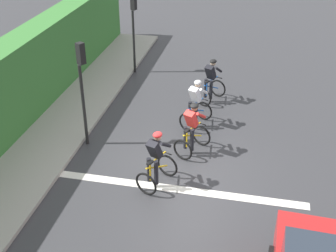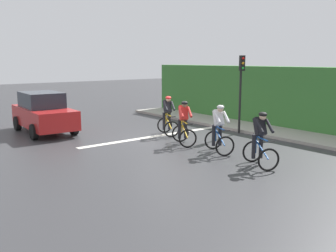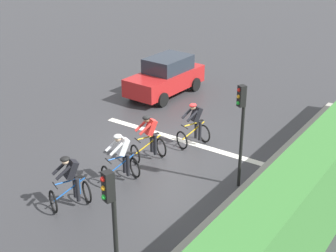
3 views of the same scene
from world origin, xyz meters
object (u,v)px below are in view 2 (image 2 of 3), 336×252
cyclist_lead (260,140)px  cyclist_mid (184,124)px  cyclist_second (219,130)px  traffic_light_near_crossing (241,82)px  car_red (43,113)px  cyclist_fourth (168,116)px

cyclist_lead → cyclist_mid: bearing=-91.9°
cyclist_second → cyclist_mid: same height
cyclist_second → traffic_light_near_crossing: bearing=-150.4°
cyclist_second → car_red: 8.08m
cyclist_second → cyclist_mid: bearing=-84.9°
traffic_light_near_crossing → cyclist_second: bearing=29.6°
cyclist_second → car_red: bearing=-65.2°
cyclist_lead → cyclist_fourth: same height
cyclist_lead → cyclist_mid: 3.63m
cyclist_lead → car_red: car_red is taller
cyclist_lead → cyclist_fourth: (-0.80, -5.46, 0.00)m
cyclist_lead → car_red: size_ratio=0.40×
car_red → cyclist_mid: bearing=119.8°
cyclist_lead → cyclist_fourth: bearing=-98.3°
cyclist_mid → car_red: size_ratio=0.40×
cyclist_lead → cyclist_mid: size_ratio=1.00×
cyclist_lead → traffic_light_near_crossing: (-3.43, -3.76, 1.43)m
cyclist_lead → traffic_light_near_crossing: 5.29m
cyclist_lead → cyclist_second: size_ratio=1.00×
cyclist_mid → cyclist_fourth: (-0.68, -1.83, 0.00)m
cyclist_second → traffic_light_near_crossing: 3.91m
cyclist_fourth → car_red: 5.49m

